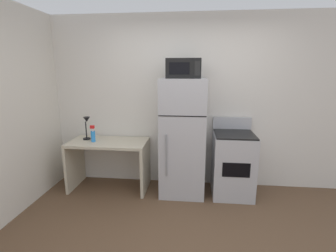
% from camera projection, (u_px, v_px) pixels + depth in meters
% --- Properties ---
extents(wall_back_white, '(5.00, 0.10, 2.60)m').
position_uv_depth(wall_back_white, '(192.00, 103.00, 3.79)').
color(wall_back_white, silver).
rests_on(wall_back_white, ground).
extents(desk, '(1.16, 0.60, 0.75)m').
position_uv_depth(desk, '(109.00, 155.00, 3.73)').
color(desk, beige).
rests_on(desk, ground).
extents(desk_lamp, '(0.14, 0.12, 0.35)m').
position_uv_depth(desk_lamp, '(87.00, 124.00, 3.71)').
color(desk_lamp, black).
rests_on(desk_lamp, desk).
extents(spray_bottle, '(0.06, 0.06, 0.25)m').
position_uv_depth(spray_bottle, '(93.00, 135.00, 3.63)').
color(spray_bottle, '#2D8CEA').
rests_on(spray_bottle, desk).
extents(refrigerator, '(0.63, 0.63, 1.68)m').
position_uv_depth(refrigerator, '(183.00, 138.00, 3.54)').
color(refrigerator, '#B7B7BC').
rests_on(refrigerator, ground).
extents(microwave, '(0.46, 0.35, 0.26)m').
position_uv_depth(microwave, '(184.00, 68.00, 3.30)').
color(microwave, black).
rests_on(microwave, refrigerator).
extents(oven_range, '(0.57, 0.61, 1.10)m').
position_uv_depth(oven_range, '(233.00, 164.00, 3.56)').
color(oven_range, '#B7B7BC').
rests_on(oven_range, ground).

